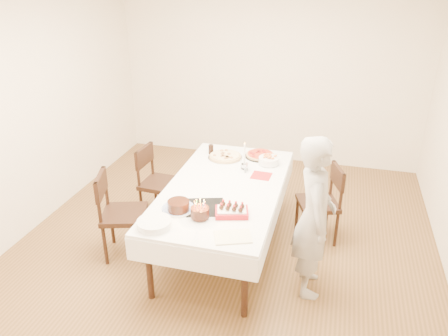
% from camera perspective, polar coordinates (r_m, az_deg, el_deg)
% --- Properties ---
extents(floor, '(5.00, 5.00, 0.00)m').
position_cam_1_polar(floor, '(4.88, 0.16, -10.02)').
color(floor, brown).
rests_on(floor, ground).
extents(wall_back, '(4.50, 0.04, 2.70)m').
position_cam_1_polar(wall_back, '(6.60, 5.97, 12.24)').
color(wall_back, '#ECE2C6').
rests_on(wall_back, floor).
extents(wall_front, '(4.50, 0.04, 2.70)m').
position_cam_1_polar(wall_front, '(2.24, -17.47, -16.95)').
color(wall_front, '#ECE2C6').
rests_on(wall_front, floor).
extents(wall_left, '(0.04, 5.00, 2.70)m').
position_cam_1_polar(wall_left, '(5.27, -24.36, 6.81)').
color(wall_left, '#ECE2C6').
rests_on(wall_left, floor).
extents(dining_table, '(1.94, 2.42, 0.75)m').
position_cam_1_polar(dining_table, '(4.64, 0.00, -6.51)').
color(dining_table, white).
rests_on(dining_table, floor).
extents(chair_right_savory, '(0.57, 0.57, 0.88)m').
position_cam_1_polar(chair_right_savory, '(4.88, 12.16, -4.56)').
color(chair_right_savory, black).
rests_on(chair_right_savory, floor).
extents(chair_left_savory, '(0.49, 0.49, 0.90)m').
position_cam_1_polar(chair_left_savory, '(5.22, -8.27, -2.03)').
color(chair_left_savory, black).
rests_on(chair_left_savory, floor).
extents(chair_left_dessert, '(0.61, 0.61, 0.94)m').
position_cam_1_polar(chair_left_dessert, '(4.63, -12.89, -5.92)').
color(chair_left_dessert, black).
rests_on(chair_left_dessert, floor).
extents(person, '(0.46, 0.62, 1.54)m').
position_cam_1_polar(person, '(3.97, 11.69, -6.33)').
color(person, '#A39F9A').
rests_on(person, floor).
extents(pizza_white, '(0.49, 0.49, 0.04)m').
position_cam_1_polar(pizza_white, '(5.09, 0.16, 1.54)').
color(pizza_white, beige).
rests_on(pizza_white, dining_table).
extents(pizza_pepperoni, '(0.39, 0.39, 0.04)m').
position_cam_1_polar(pizza_pepperoni, '(5.14, 4.73, 1.71)').
color(pizza_pepperoni, red).
rests_on(pizza_pepperoni, dining_table).
extents(red_placemat, '(0.21, 0.21, 0.01)m').
position_cam_1_polar(red_placemat, '(4.69, 4.89, -1.03)').
color(red_placemat, '#B21E1E').
rests_on(red_placemat, dining_table).
extents(pasta_bowl, '(0.30, 0.30, 0.07)m').
position_cam_1_polar(pasta_bowl, '(4.95, 5.87, 0.99)').
color(pasta_bowl, white).
rests_on(pasta_bowl, dining_table).
extents(taper_candle, '(0.08, 0.08, 0.32)m').
position_cam_1_polar(taper_candle, '(4.77, 2.69, 1.65)').
color(taper_candle, white).
rests_on(taper_candle, dining_table).
extents(shaker_pair, '(0.10, 0.10, 0.09)m').
position_cam_1_polar(shaker_pair, '(4.74, 2.85, -0.04)').
color(shaker_pair, white).
rests_on(shaker_pair, dining_table).
extents(cola_glass, '(0.07, 0.07, 0.11)m').
position_cam_1_polar(cola_glass, '(5.20, -1.71, 2.45)').
color(cola_glass, black).
rests_on(cola_glass, dining_table).
extents(layer_cake, '(0.32, 0.32, 0.10)m').
position_cam_1_polar(layer_cake, '(4.02, -5.96, -4.97)').
color(layer_cake, black).
rests_on(layer_cake, dining_table).
extents(cake_board, '(0.43, 0.43, 0.01)m').
position_cam_1_polar(cake_board, '(4.08, -2.47, -5.17)').
color(cake_board, black).
rests_on(cake_board, dining_table).
extents(birthday_cake, '(0.18, 0.18, 0.16)m').
position_cam_1_polar(birthday_cake, '(3.88, -3.17, -5.40)').
color(birthday_cake, '#3E1D11').
rests_on(birthday_cake, dining_table).
extents(strawberry_box, '(0.34, 0.27, 0.07)m').
position_cam_1_polar(strawberry_box, '(3.95, 1.02, -5.66)').
color(strawberry_box, '#A6131A').
rests_on(strawberry_box, dining_table).
extents(box_lid, '(0.36, 0.30, 0.03)m').
position_cam_1_polar(box_lid, '(3.67, 1.15, -9.07)').
color(box_lid, beige).
rests_on(box_lid, dining_table).
extents(plate_stack, '(0.35, 0.35, 0.06)m').
position_cam_1_polar(plate_stack, '(3.84, -9.10, -7.16)').
color(plate_stack, white).
rests_on(plate_stack, dining_table).
extents(china_plate, '(0.34, 0.34, 0.01)m').
position_cam_1_polar(china_plate, '(4.08, -6.00, -5.21)').
color(china_plate, white).
rests_on(china_plate, dining_table).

